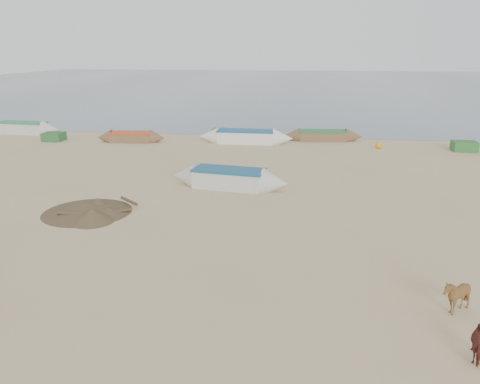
{
  "coord_description": "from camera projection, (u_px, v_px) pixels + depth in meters",
  "views": [
    {
      "loc": [
        2.59,
        -13.57,
        6.42
      ],
      "look_at": [
        0.0,
        4.0,
        1.0
      ],
      "focal_mm": 35.0,
      "sensor_mm": 36.0,
      "label": 1
    }
  ],
  "objects": [
    {
      "name": "waterline_canoes",
      "position": [
        178.0,
        134.0,
        34.77
      ],
      "size": [
        52.44,
        4.35,
        0.95
      ],
      "color": "brown",
      "rests_on": "ground"
    },
    {
      "name": "ground",
      "position": [
        222.0,
        257.0,
        15.08
      ],
      "size": [
        140.0,
        140.0,
        0.0
      ],
      "primitive_type": "plane",
      "color": "tan",
      "rests_on": "ground"
    },
    {
      "name": "beach_clutter",
      "position": [
        317.0,
        140.0,
        33.07
      ],
      "size": [
        45.56,
        5.0,
        0.64
      ],
      "color": "#2A5E2F",
      "rests_on": "ground"
    },
    {
      "name": "calf_front",
      "position": [
        456.0,
        296.0,
        11.78
      ],
      "size": [
        0.88,
        0.79,
        0.96
      ],
      "primitive_type": "imported",
      "rotation": [
        0.0,
        0.0,
        -1.59
      ],
      "color": "brown",
      "rests_on": "ground"
    },
    {
      "name": "debris_pile",
      "position": [
        87.0,
        207.0,
        19.2
      ],
      "size": [
        4.77,
        4.77,
        0.44
      ],
      "primitive_type": "cone",
      "rotation": [
        0.0,
        0.0,
        0.41
      ],
      "color": "brown",
      "rests_on": "ground"
    },
    {
      "name": "near_canoe",
      "position": [
        229.0,
        178.0,
        22.56
      ],
      "size": [
        5.93,
        2.19,
        0.94
      ],
      "primitive_type": null,
      "rotation": [
        0.0,
        0.0,
        -0.14
      ],
      "color": "beige",
      "rests_on": "ground"
    },
    {
      "name": "sea",
      "position": [
        297.0,
        83.0,
        92.67
      ],
      "size": [
        160.0,
        160.0,
        0.0
      ],
      "primitive_type": "plane",
      "color": "slate",
      "rests_on": "ground"
    }
  ]
}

